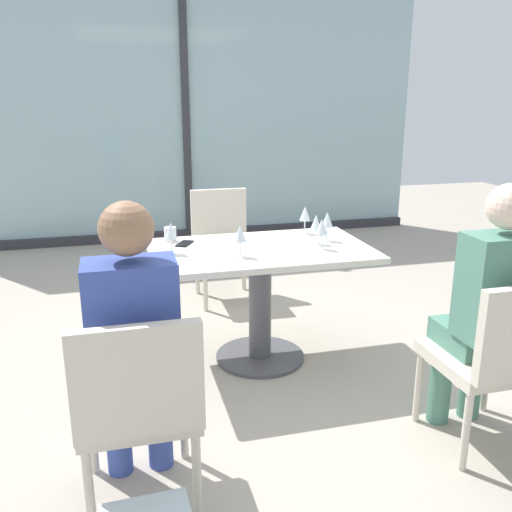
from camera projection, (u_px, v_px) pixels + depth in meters
name	position (u px, v px, depth m)	size (l,w,h in m)	color
ground_plane	(260.00, 358.00, 3.53)	(12.00, 12.00, 0.00)	#A89E8E
window_wall_backdrop	(186.00, 132.00, 6.15)	(5.38, 0.10, 2.70)	#96B7BC
dining_table_main	(260.00, 278.00, 3.38)	(1.32, 0.79, 0.73)	silver
chair_front_right	(498.00, 354.00, 2.48)	(0.46, 0.50, 0.87)	beige
chair_front_left	(138.00, 401.00, 2.10)	(0.46, 0.50, 0.87)	beige
chair_near_window	(223.00, 238.00, 4.48)	(0.46, 0.51, 0.87)	beige
person_front_right	(488.00, 303.00, 2.53)	(0.34, 0.39, 1.26)	#4C7F6B
person_front_left	(134.00, 340.00, 2.14)	(0.34, 0.39, 1.26)	#384C9E
wine_glass_0	(240.00, 234.00, 3.10)	(0.07, 0.07, 0.18)	silver
wine_glass_1	(305.00, 214.00, 3.62)	(0.07, 0.07, 0.18)	silver
wine_glass_2	(171.00, 232.00, 3.16)	(0.07, 0.07, 0.18)	silver
wine_glass_3	(316.00, 223.00, 3.36)	(0.07, 0.07, 0.18)	silver
wine_glass_4	(327.00, 220.00, 3.44)	(0.07, 0.07, 0.18)	silver
wine_glass_5	(322.00, 227.00, 3.26)	(0.07, 0.07, 0.18)	silver
coffee_cup	(170.00, 234.00, 3.46)	(0.08, 0.08, 0.09)	white
cell_phone_on_table	(185.00, 244.00, 3.40)	(0.07, 0.14, 0.01)	black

